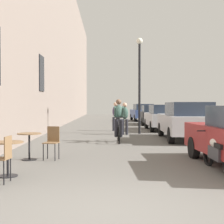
# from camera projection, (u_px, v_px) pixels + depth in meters

# --- Properties ---
(ground_plane) EXTENTS (88.00, 88.00, 0.00)m
(ground_plane) POSITION_uv_depth(u_px,v_px,m) (114.00, 213.00, 4.47)
(ground_plane) COLOR #5B5954
(building_facade_left) EXTENTS (0.54, 68.00, 12.40)m
(building_facade_left) POSITION_uv_depth(u_px,v_px,m) (46.00, 21.00, 18.26)
(building_facade_left) COLOR gray
(building_facade_left) RESTS_ON ground_plane
(cafe_table_near) EXTENTS (0.64, 0.64, 0.72)m
(cafe_table_near) POSITION_uv_depth(u_px,v_px,m) (8.00, 151.00, 6.71)
(cafe_table_near) COLOR black
(cafe_table_near) RESTS_ON ground_plane
(cafe_chair_near_toward_street) EXTENTS (0.41, 0.41, 0.89)m
(cafe_chair_near_toward_street) POSITION_uv_depth(u_px,v_px,m) (3.00, 156.00, 6.15)
(cafe_chair_near_toward_street) COLOR black
(cafe_chair_near_toward_street) RESTS_ON ground_plane
(cafe_table_mid) EXTENTS (0.64, 0.64, 0.72)m
(cafe_table_mid) POSITION_uv_depth(u_px,v_px,m) (29.00, 141.00, 8.74)
(cafe_table_mid) COLOR black
(cafe_table_mid) RESTS_ON ground_plane
(cafe_chair_mid_toward_street) EXTENTS (0.44, 0.44, 0.89)m
(cafe_chair_mid_toward_street) POSITION_uv_depth(u_px,v_px,m) (52.00, 140.00, 8.83)
(cafe_chair_mid_toward_street) COLOR black
(cafe_chair_mid_toward_street) RESTS_ON ground_plane
(cyclist_on_bicycle) EXTENTS (0.52, 1.76, 1.74)m
(cyclist_on_bicycle) POSITION_uv_depth(u_px,v_px,m) (119.00, 122.00, 12.98)
(cyclist_on_bicycle) COLOR black
(cyclist_on_bicycle) RESTS_ON ground_plane
(pedestrian_near) EXTENTS (0.35, 0.25, 1.59)m
(pedestrian_near) POSITION_uv_depth(u_px,v_px,m) (125.00, 117.00, 16.09)
(pedestrian_near) COLOR #26262D
(pedestrian_near) RESTS_ON ground_plane
(pedestrian_mid) EXTENTS (0.34, 0.24, 1.63)m
(pedestrian_mid) POSITION_uv_depth(u_px,v_px,m) (115.00, 115.00, 18.47)
(pedestrian_mid) COLOR #26262D
(pedestrian_mid) RESTS_ON ground_plane
(street_lamp) EXTENTS (0.32, 0.32, 4.90)m
(street_lamp) POSITION_uv_depth(u_px,v_px,m) (139.00, 73.00, 16.64)
(street_lamp) COLOR black
(street_lamp) RESTS_ON ground_plane
(parked_car_second) EXTENTS (2.03, 4.53, 1.59)m
(parked_car_second) POSITION_uv_depth(u_px,v_px,m) (186.00, 120.00, 13.72)
(parked_car_second) COLOR #B7B7BC
(parked_car_second) RESTS_ON ground_plane
(parked_car_third) EXTENTS (1.82, 4.21, 1.49)m
(parked_car_third) POSITION_uv_depth(u_px,v_px,m) (163.00, 117.00, 18.95)
(parked_car_third) COLOR #B7B7BC
(parked_car_third) RESTS_ON ground_plane
(parked_car_fourth) EXTENTS (1.79, 4.11, 1.45)m
(parked_car_fourth) POSITION_uv_depth(u_px,v_px,m) (152.00, 115.00, 24.40)
(parked_car_fourth) COLOR black
(parked_car_fourth) RESTS_ON ground_plane
(parked_car_fifth) EXTENTS (1.98, 4.46, 1.56)m
(parked_car_fifth) POSITION_uv_depth(u_px,v_px,m) (142.00, 112.00, 29.99)
(parked_car_fifth) COLOR #384C84
(parked_car_fifth) RESTS_ON ground_plane
(parked_motorcycle) EXTENTS (0.62, 2.15, 0.92)m
(parked_motorcycle) POSITION_uv_depth(u_px,v_px,m) (218.00, 153.00, 7.23)
(parked_motorcycle) COLOR black
(parked_motorcycle) RESTS_ON ground_plane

